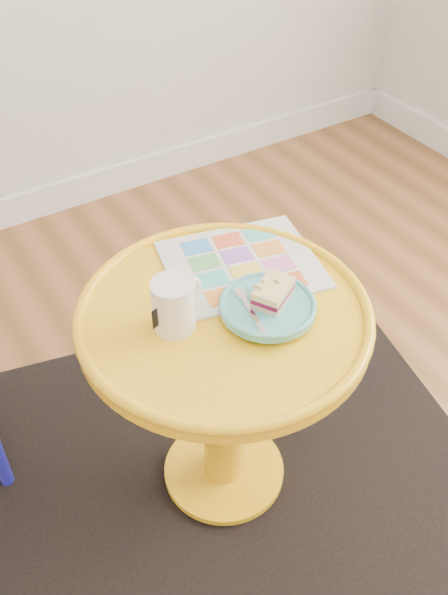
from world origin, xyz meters
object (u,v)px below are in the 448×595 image
mug (174,303)px  plate (268,307)px  newspaper (242,264)px  side_table (224,366)px

mug → plate: size_ratio=0.61×
mug → plate: mug is taller
plate → mug: bearing=158.5°
newspaper → mug: (-0.21, -0.09, 0.06)m
side_table → plate: plate is taller
side_table → newspaper: bearing=43.8°
side_table → mug: bearing=170.0°
plate → newspaper: bearing=75.5°
mug → newspaper: bearing=5.9°
newspaper → plate: 0.16m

